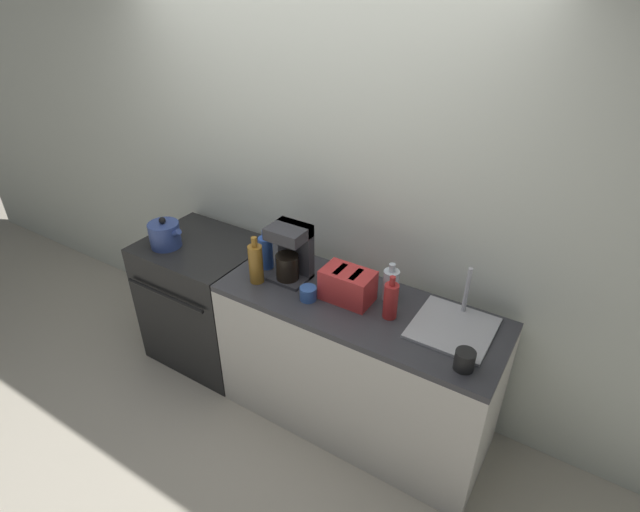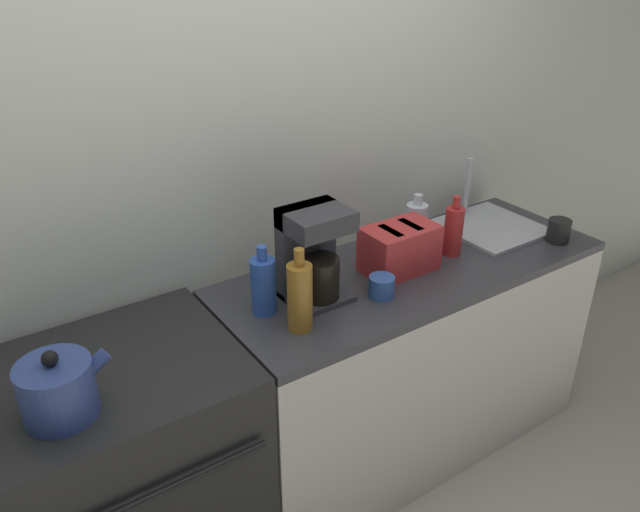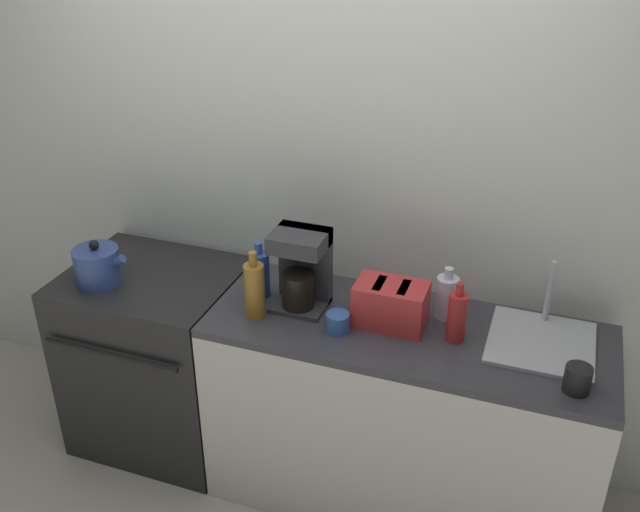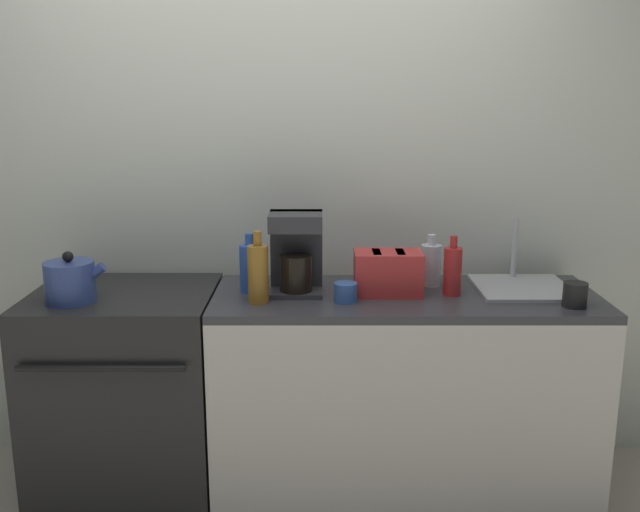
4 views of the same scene
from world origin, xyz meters
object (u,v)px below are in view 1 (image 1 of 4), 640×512
stove (208,299)px  kettle (165,235)px  bottle_red (391,300)px  toaster (348,285)px  bottle_clear (391,284)px  coffee_maker (291,251)px  cup_black (465,360)px  cup_blue (308,293)px  bottle_amber (256,263)px  bottle_blue (266,252)px

stove → kettle: bearing=-142.1°
bottle_red → stove: bearing=178.7°
toaster → bottle_clear: (0.20, 0.13, 0.00)m
coffee_maker → cup_black: (1.11, -0.21, -0.13)m
bottle_clear → cup_black: bearing=-31.1°
cup_black → coffee_maker: bearing=169.4°
stove → cup_blue: (0.94, -0.13, 0.48)m
cup_blue → bottle_red: bearing=12.5°
cup_black → bottle_amber: bearing=177.2°
bottle_blue → cup_black: size_ratio=2.55×
bottle_clear → toaster: bearing=-147.4°
bottle_amber → stove: bearing=166.8°
kettle → bottle_blue: bottle_blue is taller
stove → bottle_amber: bottle_amber is taller
coffee_maker → bottle_clear: size_ratio=1.52×
bottle_blue → cup_black: (1.30, -0.22, -0.06)m
stove → cup_black: bearing=-6.2°
toaster → stove: bearing=179.4°
bottle_red → coffee_maker: bearing=176.7°
bottle_red → bottle_clear: bottle_red is taller
coffee_maker → bottle_blue: size_ratio=1.37×
coffee_maker → toaster: bearing=-2.8°
coffee_maker → bottle_red: bearing=-3.3°
bottle_blue → bottle_amber: bottle_amber is taller
kettle → bottle_clear: size_ratio=1.11×
bottle_blue → cup_blue: bearing=-20.1°
kettle → bottle_clear: (1.49, 0.24, 0.01)m
coffee_maker → stove: bearing=-179.5°
cup_blue → coffee_maker: bearing=146.0°
stove → bottle_amber: (0.59, -0.14, 0.57)m
coffee_maker → cup_blue: (0.20, -0.14, -0.14)m
bottle_amber → cup_black: bottle_amber is taller
bottle_blue → bottle_amber: size_ratio=0.86×
stove → toaster: size_ratio=3.23×
stove → bottle_red: size_ratio=3.63×
bottle_red → cup_black: size_ratio=2.55×
cup_blue → toaster: bearing=33.1°
kettle → coffee_maker: coffee_maker is taller
kettle → cup_black: (2.01, -0.07, -0.04)m
stove → cup_blue: 1.07m
bottle_blue → cup_blue: 0.43m
bottle_clear → bottle_amber: bearing=-160.9°
toaster → bottle_red: size_ratio=1.13×
toaster → bottle_red: (0.27, -0.02, 0.01)m
coffee_maker → bottle_clear: coffee_maker is taller
bottle_red → kettle: bearing=-176.4°
stove → bottle_blue: (0.54, 0.02, 0.55)m
bottle_amber → cup_black: 1.26m
stove → coffee_maker: bearing=0.5°
bottle_clear → bottle_amber: bottle_amber is taller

